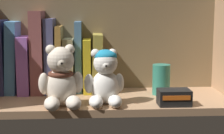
{
  "coord_description": "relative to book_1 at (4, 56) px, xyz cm",
  "views": [
    {
      "loc": [
        -4.12,
        -101.26,
        26.57
      ],
      "look_at": [
        2.11,
        0.0,
        10.81
      ],
      "focal_mm": 58.79,
      "sensor_mm": 36.0,
      "label": 1
    }
  ],
  "objects": [
    {
      "name": "shelf_board",
      "position": [
        29.75,
        -9.65,
        -11.91
      ],
      "size": [
        70.44,
        25.97,
        2.0
      ],
      "primitive_type": "cube",
      "color": "#A87F5B",
      "rests_on": "ground"
    },
    {
      "name": "shelf_back_panel",
      "position": [
        29.75,
        3.93,
        3.15
      ],
      "size": [
        72.84,
        1.2,
        32.12
      ],
      "primitive_type": "cube",
      "color": "olive",
      "rests_on": "ground"
    },
    {
      "name": "book_1",
      "position": [
        0.0,
        0.0,
        0.0
      ],
      "size": [
        1.72,
        13.15,
        21.83
      ],
      "primitive_type": "cube",
      "color": "navy",
      "rests_on": "shelf_board"
    },
    {
      "name": "book_2",
      "position": [
        2.8,
        0.0,
        -0.25
      ],
      "size": [
        3.87,
        12.3,
        21.43
      ],
      "primitive_type": "cube",
      "rotation": [
        0.0,
        0.04,
        0.0
      ],
      "color": "#4B86BC",
      "rests_on": "shelf_board"
    },
    {
      "name": "book_3",
      "position": [
        6.41,
        0.0,
        -2.44
      ],
      "size": [
        3.32,
        14.61,
        16.94
      ],
      "primitive_type": "cube",
      "color": "#AA67CA",
      "rests_on": "shelf_board"
    },
    {
      "name": "book_4",
      "position": [
        10.29,
        0.0,
        1.28
      ],
      "size": [
        3.6,
        13.76,
        24.38
      ],
      "primitive_type": "cube",
      "color": "#935050",
      "rests_on": "shelf_board"
    },
    {
      "name": "book_5",
      "position": [
        13.88,
        0.0,
        0.16
      ],
      "size": [
        2.75,
        12.78,
        22.15
      ],
      "primitive_type": "cube",
      "color": "#50527F",
      "rests_on": "shelf_board"
    },
    {
      "name": "book_6",
      "position": [
        16.53,
        0.0,
        -0.93
      ],
      "size": [
        1.95,
        13.89,
        19.98
      ],
      "primitive_type": "cube",
      "rotation": [
        0.0,
        0.01,
        0.0
      ],
      "color": "#A37736",
      "rests_on": "shelf_board"
    },
    {
      "name": "book_7",
      "position": [
        19.31,
        0.0,
        -2.83
      ],
      "size": [
        3.0,
        12.47,
        16.17
      ],
      "primitive_type": "cube",
      "color": "#928A5D",
      "rests_on": "shelf_board"
    },
    {
      "name": "book_8",
      "position": [
        22.24,
        0.0,
        -0.31
      ],
      "size": [
        2.01,
        9.66,
        21.22
      ],
      "primitive_type": "cube",
      "color": "teal",
      "rests_on": "shelf_board"
    },
    {
      "name": "book_9",
      "position": [
        24.81,
        0.0,
        -2.91
      ],
      "size": [
        2.28,
        12.9,
        16.0
      ],
      "primitive_type": "cube",
      "color": "gold",
      "rests_on": "shelf_board"
    },
    {
      "name": "book_10",
      "position": [
        27.78,
        0.0,
        -2.16
      ],
      "size": [
        3.49,
        13.11,
        17.6
      ],
      "primitive_type": "cube",
      "rotation": [
        0.0,
        0.04,
        0.0
      ],
      "color": "#A2913B",
      "rests_on": "shelf_board"
    },
    {
      "name": "teddy_bear_larger",
      "position": [
        18.27,
        -18.14,
        -4.1
      ],
      "size": [
        11.81,
        12.23,
        15.95
      ],
      "color": "beige",
      "rests_on": "shelf_board"
    },
    {
      "name": "teddy_bear_smaller",
      "position": [
        29.37,
        -16.75,
        -3.98
      ],
      "size": [
        10.69,
        10.86,
        14.63
      ],
      "color": "white",
      "rests_on": "shelf_board"
    },
    {
      "name": "pillar_candle",
      "position": [
        46.54,
        -6.37,
        -6.47
      ],
      "size": [
        5.17,
        5.17,
        8.89
      ],
      "primitive_type": "cylinder",
      "color": "#2D7A66",
      "rests_on": "shelf_board"
    },
    {
      "name": "small_product_box",
      "position": [
        47.53,
        -18.82,
        -8.84
      ],
      "size": [
        8.37,
        5.8,
        4.14
      ],
      "color": "black",
      "rests_on": "shelf_board"
    }
  ]
}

